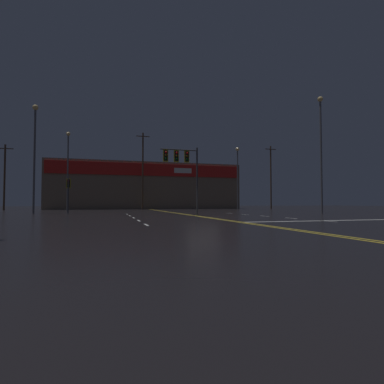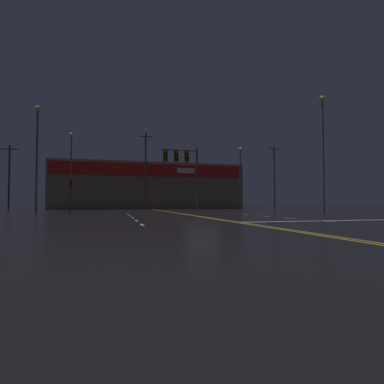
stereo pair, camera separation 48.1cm
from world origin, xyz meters
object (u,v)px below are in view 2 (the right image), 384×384
Objects in this scene: traffic_signal_median at (181,162)px; streetlight_far_right at (71,162)px; streetlight_near_left at (37,146)px; streetlight_median_approach at (240,170)px; streetlight_near_right at (323,141)px; traffic_signal_corner_northwest at (70,188)px.

streetlight_far_right is at bearing 117.44° from traffic_signal_median.
streetlight_median_approach is (27.13, 11.04, -0.52)m from streetlight_near_left.
streetlight_near_left is 29.52m from streetlight_near_right.
traffic_signal_corner_northwest is 26.60m from streetlight_median_approach.
streetlight_near_right is (28.81, -6.39, 0.77)m from streetlight_near_left.
streetlight_near_right is 1.24× the size of streetlight_median_approach.
streetlight_near_left reaches higher than streetlight_median_approach.
traffic_signal_median is 0.57× the size of streetlight_median_approach.
traffic_signal_corner_northwest is 5.32m from streetlight_near_left.
traffic_signal_median is 16.39m from streetlight_near_right.
streetlight_far_right reaches higher than traffic_signal_median.
streetlight_median_approach is at bearing -4.12° from streetlight_far_right.
streetlight_near_left is at bearing 179.76° from traffic_signal_corner_northwest.
streetlight_near_right is at bearing -35.27° from streetlight_far_right.
traffic_signal_corner_northwest is at bearing 166.01° from streetlight_near_right.
streetlight_median_approach is (-1.68, 17.43, -1.30)m from streetlight_near_right.
streetlight_far_right is (-25.56, 1.84, 0.69)m from streetlight_median_approach.
streetlight_far_right is (-11.39, 21.93, 2.58)m from traffic_signal_median.
traffic_signal_median is at bearing -170.49° from streetlight_near_right.
traffic_signal_corner_northwest is (-9.74, 9.04, -1.83)m from traffic_signal_median.
traffic_signal_corner_northwest is 0.36× the size of streetlight_median_approach.
streetlight_median_approach is (14.17, 20.09, 1.89)m from traffic_signal_median.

